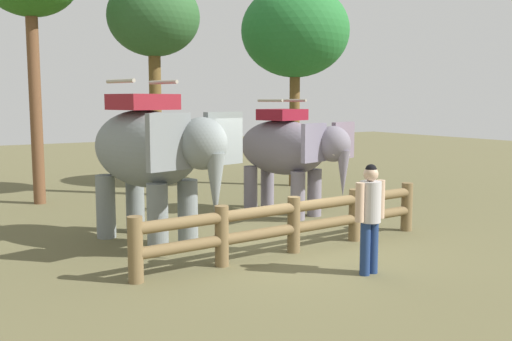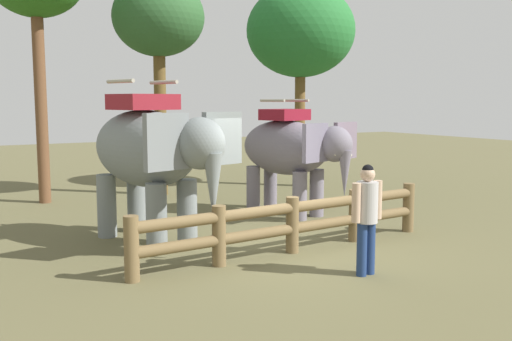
{
  "view_description": "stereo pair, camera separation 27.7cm",
  "coord_description": "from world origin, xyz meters",
  "px_view_note": "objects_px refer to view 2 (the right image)",
  "views": [
    {
      "loc": [
        -6.08,
        -8.92,
        2.84
      ],
      "look_at": [
        0.0,
        1.07,
        1.4
      ],
      "focal_mm": 40.48,
      "sensor_mm": 36.0,
      "label": 1
    },
    {
      "loc": [
        -5.84,
        -9.06,
        2.84
      ],
      "look_at": [
        0.0,
        1.07,
        1.4
      ],
      "focal_mm": 40.48,
      "sensor_mm": 36.0,
      "label": 2
    }
  ],
  "objects_px": {
    "tourist_woman_in_black": "(367,212)",
    "tree_far_right": "(301,32)",
    "log_fence": "(292,221)",
    "elephant_near_left": "(151,152)",
    "tree_back_center": "(159,20)",
    "elephant_center": "(291,150)"
  },
  "relations": [
    {
      "from": "tree_far_right",
      "to": "log_fence",
      "type": "bearing_deg",
      "value": -125.11
    },
    {
      "from": "elephant_near_left",
      "to": "tree_back_center",
      "type": "bearing_deg",
      "value": 67.63
    },
    {
      "from": "log_fence",
      "to": "tree_back_center",
      "type": "xyz_separation_m",
      "value": [
        0.28,
        7.53,
        4.53
      ]
    },
    {
      "from": "log_fence",
      "to": "elephant_near_left",
      "type": "distance_m",
      "value": 3.06
    },
    {
      "from": "tourist_woman_in_black",
      "to": "tree_far_right",
      "type": "height_order",
      "value": "tree_far_right"
    },
    {
      "from": "elephant_near_left",
      "to": "tree_far_right",
      "type": "relative_size",
      "value": 0.59
    },
    {
      "from": "tourist_woman_in_black",
      "to": "tree_back_center",
      "type": "xyz_separation_m",
      "value": [
        0.01,
        9.29,
        4.08
      ]
    },
    {
      "from": "tourist_woman_in_black",
      "to": "tree_far_right",
      "type": "relative_size",
      "value": 0.28
    },
    {
      "from": "tourist_woman_in_black",
      "to": "tree_far_right",
      "type": "distance_m",
      "value": 10.61
    },
    {
      "from": "log_fence",
      "to": "tree_far_right",
      "type": "xyz_separation_m",
      "value": [
        4.88,
        6.94,
        4.4
      ]
    },
    {
      "from": "elephant_near_left",
      "to": "tree_back_center",
      "type": "relative_size",
      "value": 0.61
    },
    {
      "from": "log_fence",
      "to": "tourist_woman_in_black",
      "type": "height_order",
      "value": "tourist_woman_in_black"
    },
    {
      "from": "tree_back_center",
      "to": "tree_far_right",
      "type": "distance_m",
      "value": 4.64
    },
    {
      "from": "elephant_center",
      "to": "tourist_woman_in_black",
      "type": "xyz_separation_m",
      "value": [
        -1.67,
        -4.76,
        -0.56
      ]
    },
    {
      "from": "log_fence",
      "to": "tree_back_center",
      "type": "bearing_deg",
      "value": 87.86
    },
    {
      "from": "tourist_woman_in_black",
      "to": "tree_back_center",
      "type": "relative_size",
      "value": 0.28
    },
    {
      "from": "log_fence",
      "to": "elephant_center",
      "type": "bearing_deg",
      "value": 57.08
    },
    {
      "from": "elephant_near_left",
      "to": "tree_back_center",
      "type": "distance_m",
      "value": 6.87
    },
    {
      "from": "log_fence",
      "to": "tourist_woman_in_black",
      "type": "bearing_deg",
      "value": -81.32
    },
    {
      "from": "log_fence",
      "to": "tourist_woman_in_black",
      "type": "xyz_separation_m",
      "value": [
        0.27,
        -1.76,
        0.45
      ]
    },
    {
      "from": "elephant_center",
      "to": "tourist_woman_in_black",
      "type": "height_order",
      "value": "elephant_center"
    },
    {
      "from": "tourist_woman_in_black",
      "to": "tree_far_right",
      "type": "bearing_deg",
      "value": 62.07
    }
  ]
}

